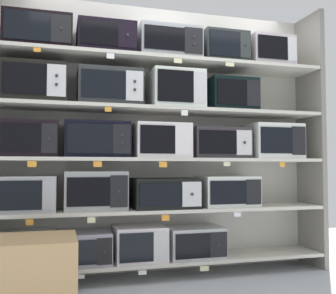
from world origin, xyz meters
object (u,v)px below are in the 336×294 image
Objects in this scene: microwave_8 at (30,139)px; microwave_16 at (230,96)px; microwave_12 at (272,142)px; microwave_21 at (266,54)px; microwave_10 at (160,141)px; microwave_14 at (110,89)px; microwave_20 at (222,49)px; microwave_1 at (85,248)px; microwave_2 at (139,243)px; microwave_17 at (39,34)px; microwave_9 at (97,140)px; microwave_0 at (27,249)px; microwave_3 at (194,242)px; microwave_11 at (218,143)px; microwave_4 at (29,194)px; microwave_7 at (227,191)px; microwave_18 at (106,41)px; microwave_6 at (164,193)px; microwave_15 at (175,91)px; microwave_19 at (168,45)px; shipping_carton at (35,276)px; microwave_5 at (95,191)px.

microwave_16 reaches higher than microwave_8.
microwave_12 is 0.87m from microwave_21.
microwave_10 is 0.89× the size of microwave_14.
microwave_1 is at bearing 179.98° from microwave_20.
microwave_1 is 0.97× the size of microwave_2.
microwave_17 is at bearing -179.99° from microwave_21.
microwave_0 is at bearing 180.00° from microwave_9.
microwave_11 is at bearing 0.04° from microwave_3.
microwave_2 is 1.00× the size of microwave_8.
microwave_20 reaches higher than microwave_0.
microwave_12 is at bearing 0.00° from microwave_8.
microwave_20 is at bearing -0.00° from microwave_4.
microwave_12 is at bearing 0.02° from microwave_3.
microwave_4 is 1.75m from microwave_7.
microwave_10 reaches higher than microwave_7.
microwave_9 is (-0.88, -0.00, 0.91)m from microwave_3.
microwave_3 is at bearing -0.01° from microwave_18.
microwave_10 is (-0.04, -0.00, 0.46)m from microwave_6.
microwave_12 reaches higher than microwave_4.
microwave_9 is at bearing -0.01° from microwave_4.
microwave_9 is at bearing -179.99° from microwave_2.
microwave_7 is at bearing 179.99° from microwave_21.
microwave_20 is (1.17, -0.00, 0.88)m from microwave_9.
microwave_14 is 1.28× the size of microwave_20.
microwave_9 is at bearing -179.85° from microwave_14.
microwave_12 is at bearing 0.02° from microwave_15.
microwave_16 is at bearing 0.00° from microwave_10.
microwave_4 reaches higher than microwave_7.
microwave_18 is at bearing -0.03° from microwave_1.
microwave_9 is 1.46m from microwave_20.
microwave_18 reaches higher than microwave_10.
microwave_12 reaches higher than microwave_3.
microwave_3 is at bearing 0.00° from microwave_2.
microwave_20 reaches higher than microwave_2.
microwave_20 reaches higher than microwave_17.
microwave_19 is 2.22m from shipping_carton.
microwave_16 is 1.79m from microwave_17.
microwave_18 is at bearing 0.02° from microwave_0.
microwave_2 is 0.82× the size of microwave_11.
microwave_9 reaches higher than shipping_carton.
microwave_19 is (-0.61, 0.00, 0.44)m from microwave_16.
microwave_1 is 1.51m from microwave_11.
microwave_12 reaches higher than microwave_9.
microwave_18 is at bearing 179.99° from microwave_20.
microwave_17 is (-1.19, -0.00, 0.42)m from microwave_15.
microwave_5 is at bearing 179.98° from microwave_20.
microwave_5 is 0.96× the size of microwave_9.
microwave_5 is 0.96× the size of microwave_17.
microwave_5 is at bearing 0.02° from microwave_8.
microwave_17 is 1.02× the size of shipping_carton.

